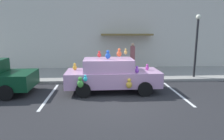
{
  "coord_description": "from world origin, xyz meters",
  "views": [
    {
      "loc": [
        -0.74,
        -7.56,
        2.78
      ],
      "look_at": [
        -0.05,
        2.08,
        0.9
      ],
      "focal_mm": 31.98,
      "sensor_mm": 36.0,
      "label": 1
    }
  ],
  "objects_px": {
    "plush_covered_car": "(112,75)",
    "pedestrian_near_shopfront": "(133,58)",
    "street_lamp_post": "(197,39)",
    "teddy_bear_on_sidewalk": "(124,72)"
  },
  "relations": [
    {
      "from": "street_lamp_post",
      "to": "teddy_bear_on_sidewalk",
      "type": "bearing_deg",
      "value": -179.66
    },
    {
      "from": "plush_covered_car",
      "to": "street_lamp_post",
      "type": "relative_size",
      "value": 1.21
    },
    {
      "from": "street_lamp_post",
      "to": "pedestrian_near_shopfront",
      "type": "distance_m",
      "value": 4.09
    },
    {
      "from": "teddy_bear_on_sidewalk",
      "to": "pedestrian_near_shopfront",
      "type": "relative_size",
      "value": 0.4
    },
    {
      "from": "plush_covered_car",
      "to": "pedestrian_near_shopfront",
      "type": "distance_m",
      "value": 4.38
    },
    {
      "from": "plush_covered_car",
      "to": "pedestrian_near_shopfront",
      "type": "xyz_separation_m",
      "value": [
        1.68,
        4.03,
        0.23
      ]
    },
    {
      "from": "teddy_bear_on_sidewalk",
      "to": "street_lamp_post",
      "type": "relative_size",
      "value": 0.21
    },
    {
      "from": "plush_covered_car",
      "to": "pedestrian_near_shopfront",
      "type": "relative_size",
      "value": 2.29
    },
    {
      "from": "street_lamp_post",
      "to": "pedestrian_near_shopfront",
      "type": "height_order",
      "value": "street_lamp_post"
    },
    {
      "from": "street_lamp_post",
      "to": "pedestrian_near_shopfront",
      "type": "xyz_separation_m",
      "value": [
        -3.31,
        2.01,
        -1.32
      ]
    }
  ]
}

